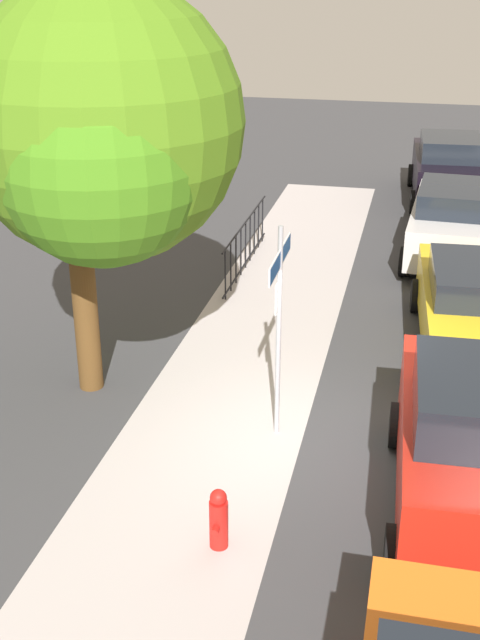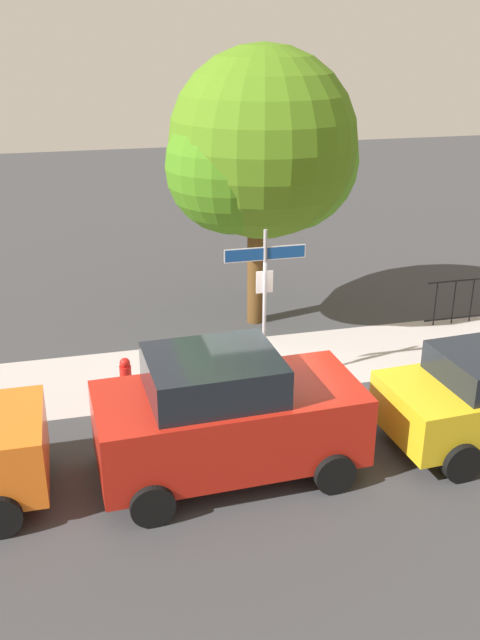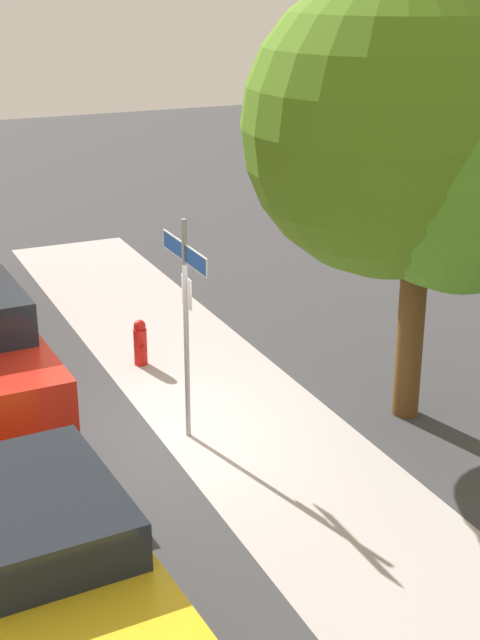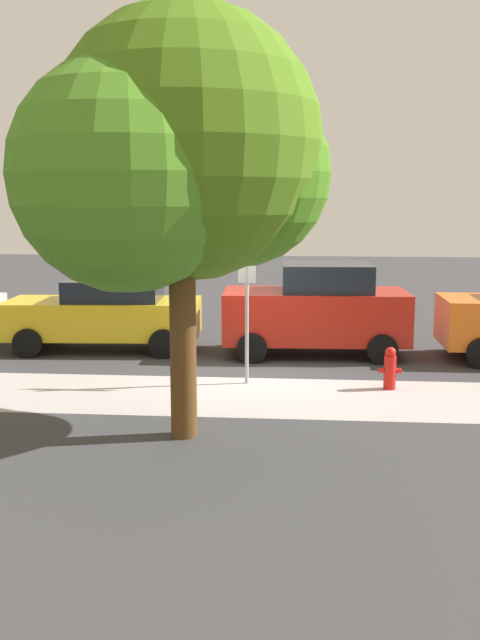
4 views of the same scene
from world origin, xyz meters
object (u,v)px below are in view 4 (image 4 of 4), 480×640
Objects in this scene: shade_tree at (173,159)px; fire_hydrant at (390,368)px; street_sign at (247,271)px; car_yellow at (105,313)px; car_red at (317,310)px.

shade_tree reaches higher than fire_hydrant.
street_sign is at bearing -4.33° from fire_hydrant.
street_sign is at bearing 137.58° from car_yellow.
fire_hydrant is at bearing 175.67° from street_sign.
street_sign is 3.98× the size of fire_hydrant.
street_sign reaches higher than fire_hydrant.
fire_hydrant is (-1.27, 2.87, -0.62)m from car_red.
car_red is at bearing -116.81° from street_sign.
car_yellow is at bearing -65.33° from shade_tree.
car_yellow is (2.61, -5.69, -3.14)m from shade_tree.
car_yellow is 6.78m from fire_hydrant.
shade_tree reaches higher than car_red.
street_sign is at bearing 61.16° from car_red.
street_sign is 3.54m from shade_tree.
car_yellow is at bearing -3.46° from car_red.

